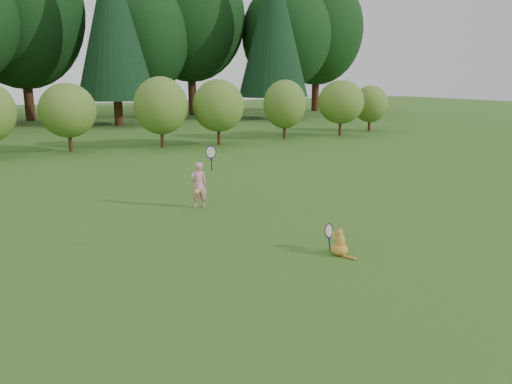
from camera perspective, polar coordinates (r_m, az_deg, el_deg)
ground at (r=8.88m, az=1.22°, el=-5.58°), size 100.00×100.00×0.00m
shrub_row at (r=20.84m, az=-16.22°, el=8.59°), size 28.00×3.00×2.80m
child at (r=11.03m, az=-6.53°, el=0.94°), size 0.59×0.34×1.54m
cat at (r=8.25m, az=9.50°, el=-5.56°), size 0.33×0.57×0.61m
tennis_ball at (r=7.90m, az=-6.75°, el=0.06°), size 0.08×0.08×0.08m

